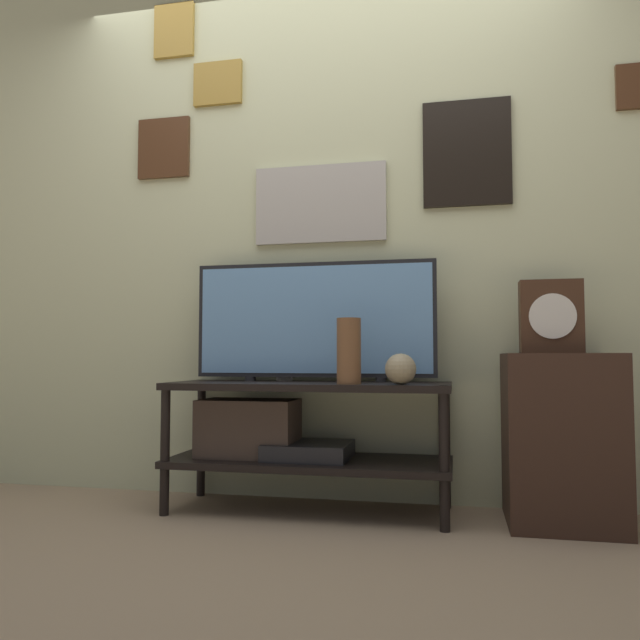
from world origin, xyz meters
TOP-DOWN VIEW (x-y plane):
  - ground_plane at (0.00, 0.00)m, footprint 12.00×12.00m
  - wall_back at (0.00, 0.54)m, footprint 6.40×0.08m
  - media_console at (-0.10, 0.26)m, footprint 1.23×0.45m
  - television at (0.00, 0.36)m, footprint 1.11×0.05m
  - vase_tall_ceramic at (0.20, 0.13)m, footprint 0.10×0.10m
  - vase_round_glass at (0.41, 0.11)m, footprint 0.13×0.13m
  - candle_jar at (-0.16, 0.45)m, footprint 0.08×0.08m
  - side_table at (1.04, 0.27)m, footprint 0.44×0.44m
  - mantel_clock at (1.02, 0.32)m, footprint 0.25×0.11m

SIDE VIEW (x-z plane):
  - ground_plane at x=0.00m, z-range 0.00..0.00m
  - side_table at x=1.04m, z-range 0.00..0.68m
  - media_console at x=-0.10m, z-range 0.07..0.63m
  - candle_jar at x=-0.16m, z-range 0.56..0.65m
  - vase_round_glass at x=0.41m, z-range 0.56..0.68m
  - vase_tall_ceramic at x=0.20m, z-range 0.56..0.83m
  - mantel_clock at x=1.02m, z-range 0.68..0.99m
  - television at x=0.00m, z-range 0.57..1.11m
  - wall_back at x=0.00m, z-range 0.01..2.71m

